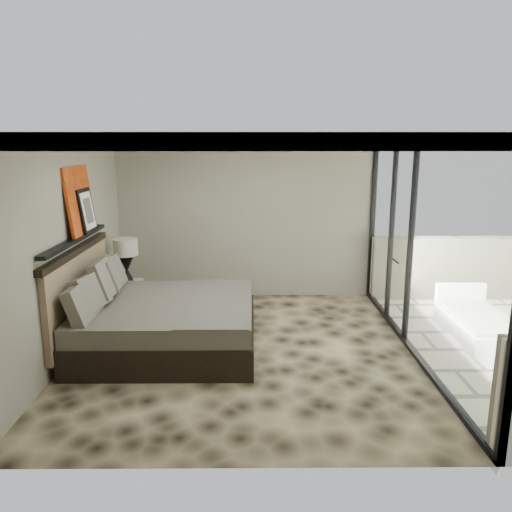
{
  "coord_description": "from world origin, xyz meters",
  "views": [
    {
      "loc": [
        0.12,
        -6.26,
        2.72
      ],
      "look_at": [
        0.17,
        0.4,
        1.21
      ],
      "focal_mm": 35.0,
      "sensor_mm": 36.0,
      "label": 1
    }
  ],
  "objects_px": {
    "bed": "(160,320)",
    "nightstand": "(127,298)",
    "lounger": "(477,323)",
    "table_lamp": "(126,255)"
  },
  "relations": [
    {
      "from": "bed",
      "to": "nightstand",
      "type": "height_order",
      "value": "bed"
    },
    {
      "from": "nightstand",
      "to": "lounger",
      "type": "height_order",
      "value": "lounger"
    },
    {
      "from": "bed",
      "to": "table_lamp",
      "type": "xyz_separation_m",
      "value": [
        -0.78,
        1.41,
        0.59
      ]
    },
    {
      "from": "lounger",
      "to": "bed",
      "type": "bearing_deg",
      "value": -175.11
    },
    {
      "from": "lounger",
      "to": "nightstand",
      "type": "bearing_deg",
      "value": 169.23
    },
    {
      "from": "nightstand",
      "to": "table_lamp",
      "type": "bearing_deg",
      "value": 35.46
    },
    {
      "from": "table_lamp",
      "to": "lounger",
      "type": "distance_m",
      "value": 5.43
    },
    {
      "from": "nightstand",
      "to": "table_lamp",
      "type": "relative_size",
      "value": 0.68
    },
    {
      "from": "nightstand",
      "to": "table_lamp",
      "type": "height_order",
      "value": "table_lamp"
    },
    {
      "from": "bed",
      "to": "nightstand",
      "type": "bearing_deg",
      "value": 119.61
    }
  ]
}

